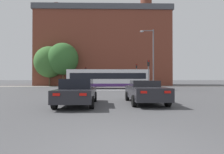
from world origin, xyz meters
TOP-DOWN VIEW (x-y plane):
  - ground_plane at (0.00, 0.00)m, footprint 400.00×400.00m
  - stop_line_strip at (0.00, 19.22)m, footprint 7.63×0.30m
  - far_pavement at (0.00, 31.50)m, footprint 68.48×2.50m
  - brick_civic_building at (-1.46, 40.21)m, footprint 30.92×12.71m
  - car_saloon_left at (-2.12, 6.58)m, footprint 2.13×4.52m
  - car_roadster_right at (1.92, 7.23)m, footprint 2.15×4.50m
  - bus_crossing_lead at (-0.43, 23.91)m, footprint 12.49×2.67m
  - traffic_light_far_right at (5.14, 30.57)m, footprint 0.26×0.31m
  - traffic_light_far_left at (-4.87, 30.81)m, footprint 0.26×0.31m
  - traffic_light_near_right at (4.94, 19.47)m, footprint 0.26×0.31m
  - street_lamp_junction at (5.34, 19.52)m, footprint 1.87×0.36m
  - pedestrian_waiting at (5.00, 32.09)m, footprint 0.44×0.44m
  - tree_by_building at (-9.70, 32.46)m, footprint 6.23×6.23m
  - tree_kerbside at (-12.76, 33.39)m, footprint 6.26×6.26m

SIDE VIEW (x-z plane):
  - ground_plane at x=0.00m, z-range 0.00..0.00m
  - stop_line_strip at x=0.00m, z-range 0.00..0.01m
  - far_pavement at x=0.00m, z-range 0.00..0.01m
  - car_roadster_right at x=1.92m, z-range 0.02..1.42m
  - car_saloon_left at x=-2.12m, z-range 0.01..1.52m
  - pedestrian_waiting at x=5.00m, z-range 0.13..1.71m
  - bus_crossing_lead at x=-0.43m, z-range 0.11..3.05m
  - traffic_light_far_left at x=-4.87m, z-range 0.68..4.47m
  - traffic_light_near_right at x=4.94m, z-range 0.70..4.69m
  - traffic_light_far_right at x=5.14m, z-range 0.75..5.14m
  - street_lamp_junction at x=5.34m, z-range 0.80..8.86m
  - tree_kerbside at x=-12.76m, z-range 0.88..9.22m
  - tree_by_building at x=-9.70m, z-range 1.16..10.05m
  - brick_civic_building at x=-1.46m, z-range -3.18..21.36m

